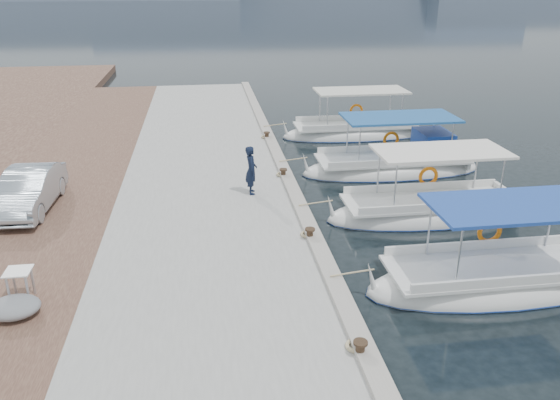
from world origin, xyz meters
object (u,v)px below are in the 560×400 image
at_px(fisherman, 251,170).
at_px(parked_car, 29,190).
at_px(fishing_caique_b, 494,282).
at_px(fishing_caique_d, 394,167).
at_px(fishing_caique_c, 429,213).
at_px(fishing_caique_e, 355,134).

relative_size(fisherman, parked_car, 0.43).
relative_size(fishing_caique_b, fisherman, 4.10).
relative_size(fishing_caique_b, fishing_caique_d, 0.92).
relative_size(fishing_caique_c, fishing_caique_e, 0.95).
bearing_deg(fishing_caique_b, fishing_caique_d, 87.46).
distance_m(fishing_caique_c, fishing_caique_d, 4.36).
bearing_deg(fishing_caique_e, fishing_caique_b, -91.04).
height_order(fishing_caique_b, fishing_caique_c, same).
distance_m(fisherman, parked_car, 6.88).
relative_size(fishing_caique_d, fisherman, 4.44).
bearing_deg(parked_car, fisherman, 5.59).
height_order(fishing_caique_b, fishing_caique_d, same).
xyz_separation_m(fishing_caique_c, fishing_caique_e, (0.19, 9.61, -0.00)).
bearing_deg(fishing_caique_d, parked_car, -166.25).
relative_size(fishing_caique_b, fishing_caique_c, 0.98).
bearing_deg(fishing_caique_d, fishing_caique_b, -92.54).
xyz_separation_m(fishing_caique_c, fisherman, (-5.58, 1.60, 1.18)).
bearing_deg(fishing_caique_b, parked_car, 155.87).
height_order(fishing_caique_c, parked_car, fishing_caique_c).
height_order(fishing_caique_e, fisherman, fishing_caique_e).
xyz_separation_m(fishing_caique_e, parked_car, (-12.63, -8.39, 1.00)).
relative_size(fishing_caique_c, parked_car, 1.78).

